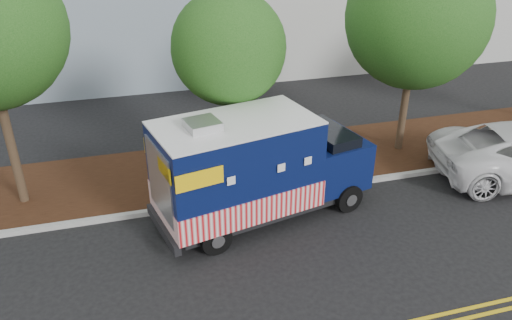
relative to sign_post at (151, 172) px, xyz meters
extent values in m
plane|color=black|center=(2.22, -1.77, -1.20)|extent=(120.00, 120.00, 0.00)
cube|color=#9E9E99|center=(2.22, -0.37, -1.12)|extent=(120.00, 0.18, 0.15)
cube|color=black|center=(2.22, 1.73, -1.12)|extent=(120.00, 4.00, 0.15)
cylinder|color=#38281C|center=(-3.80, 1.22, 0.94)|extent=(0.26, 0.26, 4.28)
cylinder|color=#38281C|center=(2.63, 1.01, 0.59)|extent=(0.26, 0.26, 3.59)
sphere|color=#184914|center=(2.63, 1.01, 3.24)|extent=(3.39, 3.39, 3.39)
cylinder|color=#38281C|center=(9.04, 1.44, 0.65)|extent=(0.26, 0.26, 3.70)
sphere|color=#184914|center=(9.04, 1.44, 3.68)|extent=(4.70, 4.70, 4.70)
cube|color=#473828|center=(0.00, 0.00, 0.00)|extent=(0.06, 0.06, 2.40)
cube|color=black|center=(3.13, -1.18, -0.77)|extent=(6.01, 3.13, 0.29)
cube|color=#091340|center=(2.23, -1.38, 0.64)|extent=(4.70, 3.22, 2.45)
cube|color=red|center=(2.23, -1.38, -0.23)|extent=(4.75, 3.29, 0.77)
cube|color=white|center=(2.23, -1.38, 1.89)|extent=(4.70, 3.22, 0.06)
cube|color=#B7B7BA|center=(1.33, -1.57, 2.02)|extent=(0.98, 0.98, 0.22)
cube|color=#091340|center=(5.23, -0.72, 0.08)|extent=(2.27, 2.54, 1.43)
cube|color=black|center=(5.18, -0.73, 0.76)|extent=(1.43, 2.17, 0.66)
cube|color=black|center=(6.14, -0.51, -0.40)|extent=(0.52, 2.01, 0.31)
cube|color=black|center=(0.08, -1.85, -0.74)|extent=(0.68, 2.29, 0.29)
cube|color=#B7B7BA|center=(0.11, -1.84, 0.69)|extent=(0.44, 1.81, 1.94)
cube|color=#B7B7BA|center=(2.27, -0.12, 0.69)|extent=(1.81, 0.44, 1.12)
cube|color=yellow|center=(0.99, -2.90, 1.20)|extent=(1.20, 0.28, 0.46)
cube|color=yellow|center=(0.47, -0.52, 1.20)|extent=(1.20, 0.28, 0.46)
cylinder|color=black|center=(5.55, -1.71, -0.77)|extent=(0.90, 0.46, 0.86)
cylinder|color=black|center=(5.10, 0.33, -0.77)|extent=(0.90, 0.46, 0.86)
cylinder|color=black|center=(1.36, -2.64, -0.77)|extent=(0.90, 0.46, 0.86)
cylinder|color=black|center=(0.91, -0.60, -0.77)|extent=(0.90, 0.46, 0.86)
camera|label=1|loc=(-0.46, -13.12, 7.05)|focal=35.00mm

